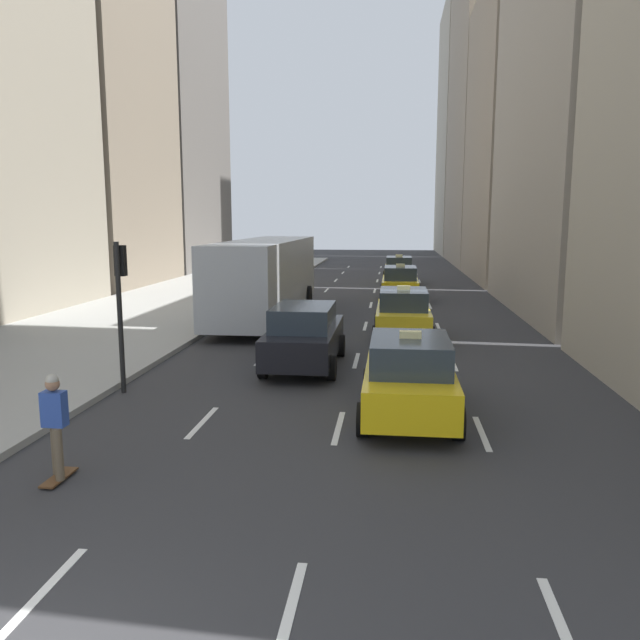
{
  "coord_description": "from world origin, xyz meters",
  "views": [
    {
      "loc": [
        3.62,
        -3.9,
        4.13
      ],
      "look_at": [
        1.76,
        11.97,
        1.52
      ],
      "focal_mm": 35.0,
      "sensor_mm": 36.0,
      "label": 1
    }
  ],
  "objects_px": {
    "city_bus": "(266,276)",
    "traffic_light_pole": "(120,292)",
    "sedan_black_near": "(304,335)",
    "taxi_lead": "(400,283)",
    "taxi_second": "(403,313)",
    "taxi_fourth": "(399,270)",
    "skateboarder": "(55,422)",
    "taxi_third": "(409,376)"
  },
  "relations": [
    {
      "from": "city_bus",
      "to": "traffic_light_pole",
      "type": "distance_m",
      "value": 11.53
    },
    {
      "from": "sedan_black_near",
      "to": "traffic_light_pole",
      "type": "height_order",
      "value": "traffic_light_pole"
    },
    {
      "from": "taxi_lead",
      "to": "taxi_second",
      "type": "height_order",
      "value": "same"
    },
    {
      "from": "city_bus",
      "to": "taxi_second",
      "type": "bearing_deg",
      "value": -34.42
    },
    {
      "from": "taxi_fourth",
      "to": "skateboarder",
      "type": "relative_size",
      "value": 2.52
    },
    {
      "from": "taxi_fourth",
      "to": "sedan_black_near",
      "type": "bearing_deg",
      "value": -96.81
    },
    {
      "from": "sedan_black_near",
      "to": "skateboarder",
      "type": "height_order",
      "value": "sedan_black_near"
    },
    {
      "from": "skateboarder",
      "to": "taxi_second",
      "type": "bearing_deg",
      "value": 66.16
    },
    {
      "from": "taxi_third",
      "to": "sedan_black_near",
      "type": "height_order",
      "value": "taxi_third"
    },
    {
      "from": "taxi_second",
      "to": "sedan_black_near",
      "type": "bearing_deg",
      "value": -121.28
    },
    {
      "from": "taxi_lead",
      "to": "city_bus",
      "type": "xyz_separation_m",
      "value": [
        -5.61,
        -6.6,
        0.91
      ]
    },
    {
      "from": "taxi_third",
      "to": "taxi_lead",
      "type": "bearing_deg",
      "value": 90.0
    },
    {
      "from": "taxi_third",
      "to": "skateboarder",
      "type": "bearing_deg",
      "value": -145.09
    },
    {
      "from": "skateboarder",
      "to": "traffic_light_pole",
      "type": "height_order",
      "value": "traffic_light_pole"
    },
    {
      "from": "taxi_second",
      "to": "sedan_black_near",
      "type": "height_order",
      "value": "taxi_second"
    },
    {
      "from": "skateboarder",
      "to": "city_bus",
      "type": "bearing_deg",
      "value": 90.0
    },
    {
      "from": "skateboarder",
      "to": "traffic_light_pole",
      "type": "distance_m",
      "value": 5.41
    },
    {
      "from": "taxi_second",
      "to": "taxi_fourth",
      "type": "xyz_separation_m",
      "value": [
        0.0,
        18.84,
        0.0
      ]
    },
    {
      "from": "taxi_fourth",
      "to": "skateboarder",
      "type": "distance_m",
      "value": 32.03
    },
    {
      "from": "skateboarder",
      "to": "traffic_light_pole",
      "type": "xyz_separation_m",
      "value": [
        -1.14,
        5.09,
        1.45
      ]
    },
    {
      "from": "city_bus",
      "to": "traffic_light_pole",
      "type": "bearing_deg",
      "value": -95.67
    },
    {
      "from": "taxi_second",
      "to": "taxi_fourth",
      "type": "height_order",
      "value": "same"
    },
    {
      "from": "taxi_second",
      "to": "taxi_third",
      "type": "bearing_deg",
      "value": -90.0
    },
    {
      "from": "taxi_lead",
      "to": "city_bus",
      "type": "height_order",
      "value": "city_bus"
    },
    {
      "from": "taxi_lead",
      "to": "taxi_second",
      "type": "relative_size",
      "value": 1.0
    },
    {
      "from": "taxi_third",
      "to": "taxi_fourth",
      "type": "relative_size",
      "value": 1.0
    },
    {
      "from": "traffic_light_pole",
      "to": "taxi_third",
      "type": "bearing_deg",
      "value": -9.85
    },
    {
      "from": "taxi_lead",
      "to": "city_bus",
      "type": "distance_m",
      "value": 8.71
    },
    {
      "from": "taxi_second",
      "to": "city_bus",
      "type": "relative_size",
      "value": 0.38
    },
    {
      "from": "taxi_second",
      "to": "sedan_black_near",
      "type": "distance_m",
      "value": 5.39
    },
    {
      "from": "taxi_fourth",
      "to": "taxi_third",
      "type": "bearing_deg",
      "value": -90.0
    },
    {
      "from": "city_bus",
      "to": "traffic_light_pole",
      "type": "xyz_separation_m",
      "value": [
        -1.14,
        -11.45,
        0.62
      ]
    },
    {
      "from": "sedan_black_near",
      "to": "traffic_light_pole",
      "type": "relative_size",
      "value": 1.29
    },
    {
      "from": "taxi_third",
      "to": "skateboarder",
      "type": "height_order",
      "value": "taxi_third"
    },
    {
      "from": "traffic_light_pole",
      "to": "taxi_lead",
      "type": "bearing_deg",
      "value": 69.5
    },
    {
      "from": "taxi_third",
      "to": "sedan_black_near",
      "type": "distance_m",
      "value": 5.02
    },
    {
      "from": "city_bus",
      "to": "skateboarder",
      "type": "relative_size",
      "value": 6.65
    },
    {
      "from": "taxi_third",
      "to": "city_bus",
      "type": "relative_size",
      "value": 0.38
    },
    {
      "from": "taxi_fourth",
      "to": "traffic_light_pole",
      "type": "distance_m",
      "value": 27.34
    },
    {
      "from": "taxi_lead",
      "to": "taxi_fourth",
      "type": "bearing_deg",
      "value": 90.0
    },
    {
      "from": "sedan_black_near",
      "to": "traffic_light_pole",
      "type": "bearing_deg",
      "value": -142.8
    },
    {
      "from": "taxi_lead",
      "to": "sedan_black_near",
      "type": "bearing_deg",
      "value": -100.54
    }
  ]
}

